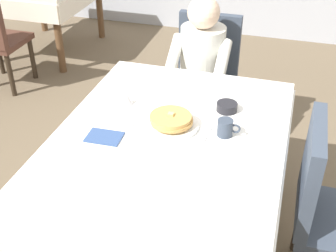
# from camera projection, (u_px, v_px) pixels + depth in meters

# --- Properties ---
(ground_plane) EXTENTS (14.00, 14.00, 0.00)m
(ground_plane) POSITION_uv_depth(u_px,v_px,m) (168.00, 245.00, 2.54)
(ground_plane) COLOR brown
(dining_table_main) EXTENTS (1.12, 1.52, 0.74)m
(dining_table_main) POSITION_uv_depth(u_px,v_px,m) (168.00, 153.00, 2.18)
(dining_table_main) COLOR white
(dining_table_main) RESTS_ON ground
(chair_diner) EXTENTS (0.44, 0.45, 0.93)m
(chair_diner) POSITION_uv_depth(u_px,v_px,m) (205.00, 72.00, 3.20)
(chair_diner) COLOR #384251
(chair_diner) RESTS_ON ground
(diner_person) EXTENTS (0.40, 0.43, 1.12)m
(diner_person) POSITION_uv_depth(u_px,v_px,m) (201.00, 63.00, 3.00)
(diner_person) COLOR silver
(diner_person) RESTS_ON ground
(chair_right_side) EXTENTS (0.45, 0.44, 0.93)m
(chair_right_side) POSITION_uv_depth(u_px,v_px,m) (327.00, 203.00, 2.06)
(chair_right_side) COLOR #384251
(chair_right_side) RESTS_ON ground
(plate_breakfast) EXTENTS (0.28, 0.28, 0.02)m
(plate_breakfast) POSITION_uv_depth(u_px,v_px,m) (171.00, 125.00, 2.21)
(plate_breakfast) COLOR white
(plate_breakfast) RESTS_ON dining_table_main
(breakfast_stack) EXTENTS (0.21, 0.21, 0.06)m
(breakfast_stack) POSITION_uv_depth(u_px,v_px,m) (171.00, 120.00, 2.19)
(breakfast_stack) COLOR tan
(breakfast_stack) RESTS_ON plate_breakfast
(cup_coffee) EXTENTS (0.11, 0.08, 0.08)m
(cup_coffee) POSITION_uv_depth(u_px,v_px,m) (226.00, 128.00, 2.13)
(cup_coffee) COLOR #333D4C
(cup_coffee) RESTS_ON dining_table_main
(bowl_butter) EXTENTS (0.11, 0.11, 0.04)m
(bowl_butter) POSITION_uv_depth(u_px,v_px,m) (227.00, 107.00, 2.33)
(bowl_butter) COLOR black
(bowl_butter) RESTS_ON dining_table_main
(syrup_pitcher) EXTENTS (0.08, 0.08, 0.07)m
(syrup_pitcher) POSITION_uv_depth(u_px,v_px,m) (126.00, 98.00, 2.38)
(syrup_pitcher) COLOR silver
(syrup_pitcher) RESTS_ON dining_table_main
(fork_left_of_plate) EXTENTS (0.03, 0.18, 0.00)m
(fork_left_of_plate) POSITION_uv_depth(u_px,v_px,m) (134.00, 122.00, 2.25)
(fork_left_of_plate) COLOR silver
(fork_left_of_plate) RESTS_ON dining_table_main
(knife_right_of_plate) EXTENTS (0.03, 0.20, 0.00)m
(knife_right_of_plate) POSITION_uv_depth(u_px,v_px,m) (207.00, 134.00, 2.15)
(knife_right_of_plate) COLOR silver
(knife_right_of_plate) RESTS_ON dining_table_main
(spoon_near_edge) EXTENTS (0.15, 0.04, 0.00)m
(spoon_near_edge) POSITION_uv_depth(u_px,v_px,m) (148.00, 164.00, 1.96)
(spoon_near_edge) COLOR silver
(spoon_near_edge) RESTS_ON dining_table_main
(napkin_folded) EXTENTS (0.17, 0.13, 0.01)m
(napkin_folded) POSITION_uv_depth(u_px,v_px,m) (104.00, 137.00, 2.13)
(napkin_folded) COLOR #334C7F
(napkin_folded) RESTS_ON dining_table_main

